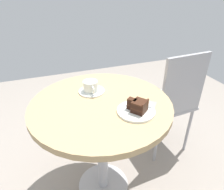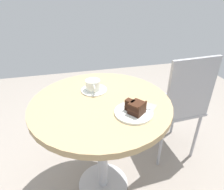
{
  "view_description": "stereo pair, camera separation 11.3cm",
  "coord_description": "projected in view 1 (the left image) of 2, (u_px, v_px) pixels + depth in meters",
  "views": [
    {
      "loc": [
        0.93,
        -0.27,
        1.34
      ],
      "look_at": [
        0.01,
        0.07,
        0.78
      ],
      "focal_mm": 32.0,
      "sensor_mm": 36.0,
      "label": 1
    },
    {
      "loc": [
        0.96,
        -0.16,
        1.34
      ],
      "look_at": [
        0.01,
        0.07,
        0.78
      ],
      "focal_mm": 32.0,
      "sensor_mm": 36.0,
      "label": 2
    }
  ],
  "objects": [
    {
      "name": "ground_plane",
      "position": [
        103.0,
        185.0,
        1.51
      ],
      "size": [
        4.4,
        4.4,
        0.01
      ],
      "primitive_type": "cube",
      "color": "gray",
      "rests_on": "ground"
    },
    {
      "name": "cafe_table",
      "position": [
        101.0,
        119.0,
        1.2
      ],
      "size": [
        0.81,
        0.81,
        0.74
      ],
      "color": "tan",
      "rests_on": "ground"
    },
    {
      "name": "saucer",
      "position": [
        92.0,
        91.0,
        1.24
      ],
      "size": [
        0.16,
        0.16,
        0.01
      ],
      "color": "silver",
      "rests_on": "cafe_table"
    },
    {
      "name": "coffee_cup",
      "position": [
        91.0,
        86.0,
        1.22
      ],
      "size": [
        0.12,
        0.09,
        0.07
      ],
      "color": "silver",
      "rests_on": "saucer"
    },
    {
      "name": "teaspoon",
      "position": [
        96.0,
        94.0,
        1.2
      ],
      "size": [
        0.08,
        0.09,
        0.0
      ],
      "rotation": [
        0.0,
        0.0,
        5.37
      ],
      "color": "#B7B7BC",
      "rests_on": "saucer"
    },
    {
      "name": "cake_plate",
      "position": [
        136.0,
        111.0,
        1.05
      ],
      "size": [
        0.2,
        0.2,
        0.01
      ],
      "color": "silver",
      "rests_on": "cafe_table"
    },
    {
      "name": "cake_slice",
      "position": [
        138.0,
        106.0,
        1.03
      ],
      "size": [
        0.11,
        0.1,
        0.07
      ],
      "rotation": [
        0.0,
        0.0,
        3.8
      ],
      "color": "black",
      "rests_on": "cake_plate"
    },
    {
      "name": "fork",
      "position": [
        142.0,
        106.0,
        1.08
      ],
      "size": [
        0.07,
        0.14,
        0.0
      ],
      "rotation": [
        0.0,
        0.0,
        1.18
      ],
      "color": "#B7B7BC",
      "rests_on": "cake_plate"
    },
    {
      "name": "napkin",
      "position": [
        143.0,
        106.0,
        1.1
      ],
      "size": [
        0.18,
        0.18,
        0.0
      ],
      "rotation": [
        0.0,
        0.0,
        5.55
      ],
      "color": "tan",
      "rests_on": "cafe_table"
    },
    {
      "name": "cafe_chair",
      "position": [
        173.0,
        98.0,
        1.56
      ],
      "size": [
        0.4,
        0.4,
        0.92
      ],
      "rotation": [
        0.0,
        0.0,
        4.77
      ],
      "color": "#9E9EA3",
      "rests_on": "ground"
    }
  ]
}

